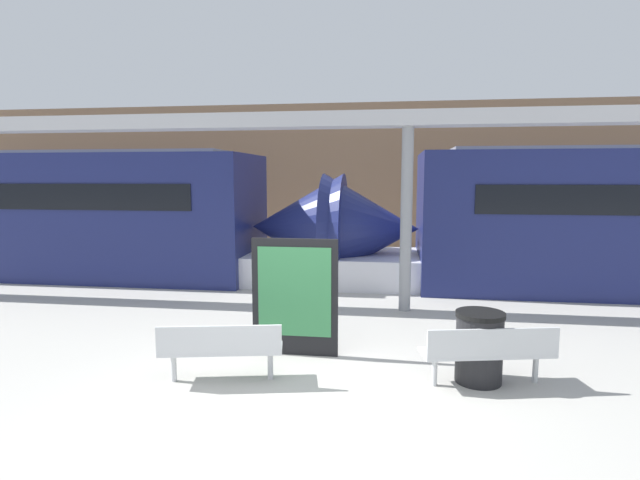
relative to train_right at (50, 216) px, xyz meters
The scene contains 9 objects.
ground_plane 10.37m from the train_right, 41.27° to the right, with size 60.00×60.00×0.00m, color #B2AFA8.
station_wall 9.27m from the train_right, 33.19° to the left, with size 56.00×0.20×5.00m, color #937051.
train_right is the anchor object (origin of this frame).
bench_near 9.38m from the train_right, 42.45° to the right, with size 1.56×0.73×0.77m.
bench_far 11.79m from the train_right, 30.37° to the right, with size 1.66×0.77×0.77m.
trash_bin 11.65m from the train_right, 29.99° to the right, with size 0.60×0.60×0.89m.
poster_board 9.21m from the train_right, 34.31° to the right, with size 1.24×0.07×1.69m.
support_column_near 9.55m from the train_right, 15.27° to the right, with size 0.22×0.22×3.46m, color gray.
canopy_beam 9.77m from the train_right, 15.27° to the right, with size 28.00×0.60×0.28m, color #B7B7BC.
Camera 1 is at (1.23, -5.23, 2.55)m, focal length 28.00 mm.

